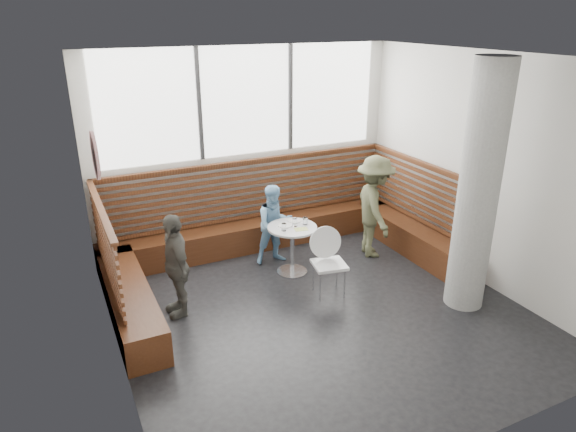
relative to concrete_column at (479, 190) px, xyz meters
name	(u,v)px	position (x,y,z in m)	size (l,w,h in m)	color
room	(324,197)	(-1.85, 0.60, 0.00)	(5.00, 5.00, 3.20)	silver
booth	(267,235)	(-1.85, 2.37, -1.19)	(5.00, 2.50, 1.44)	#412110
concrete_column	(479,190)	(0.00, 0.00, 0.00)	(0.50, 0.50, 3.20)	gray
wall_art	(95,156)	(-4.31, 1.00, 0.70)	(0.50, 0.50, 0.03)	white
cafe_table	(292,240)	(-1.70, 1.77, -1.07)	(0.72, 0.72, 0.75)	silver
cafe_chair	(327,256)	(-1.53, 1.04, -1.05)	(0.45, 0.44, 0.94)	white
adult_man	(374,207)	(-0.26, 1.78, -0.79)	(1.05, 0.60, 1.63)	#54573A
child_back	(275,225)	(-1.78, 2.21, -0.97)	(0.61, 0.47, 1.25)	#82B9E2
child_left	(176,265)	(-3.51, 1.42, -0.91)	(0.80, 0.33, 1.37)	#54534C
plate_near	(285,225)	(-1.78, 1.84, -0.85)	(0.21, 0.21, 0.01)	white
plate_far	(294,221)	(-1.57, 1.95, -0.85)	(0.21, 0.21, 0.01)	white
glass_left	(284,227)	(-1.87, 1.70, -0.80)	(0.07, 0.07, 0.11)	white
glass_mid	(295,222)	(-1.66, 1.77, -0.79)	(0.08, 0.08, 0.12)	white
glass_right	(305,221)	(-1.49, 1.76, -0.80)	(0.07, 0.07, 0.11)	white
menu_card	(301,229)	(-1.63, 1.63, -0.85)	(0.19, 0.13, 0.00)	#A5C64C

